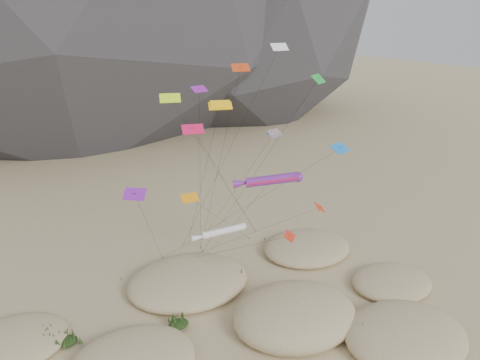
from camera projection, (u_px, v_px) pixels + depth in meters
The scene contains 9 objects.
ground at pixel (279, 346), 48.04m from camera, with size 500.00×500.00×0.00m, color #CCB789.
dunes at pixel (247, 326), 49.95m from camera, with size 53.34×34.04×4.33m.
dune_grass at pixel (248, 326), 49.81m from camera, with size 41.17×26.60×1.53m.
kite_stakes at pixel (207, 250), 67.22m from camera, with size 22.47×3.57×0.30m.
rainbow_tube_kite at pixel (270, 180), 55.32m from camera, with size 7.88×12.81×14.54m.
white_tube_kite at pixel (221, 232), 48.46m from camera, with size 6.62×19.12×11.48m.
orange_parafoil at pixel (220, 107), 50.26m from camera, with size 2.72×14.06×23.44m.
multi_parafoil at pixel (273, 135), 53.91m from camera, with size 2.45×17.44×19.66m.
delta_kites at pixel (247, 140), 51.08m from camera, with size 24.84×19.70×28.78m.
Camera 1 is at (-23.13, -32.13, 32.38)m, focal length 35.00 mm.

